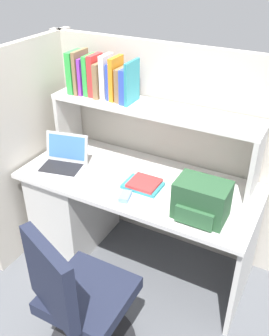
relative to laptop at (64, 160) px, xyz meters
name	(u,v)px	position (x,y,z in m)	size (l,w,h in m)	color
ground_plane	(138,259)	(0.54, 0.09, -0.78)	(8.00, 8.00, 0.00)	#595B60
desk	(92,203)	(0.15, 0.09, -0.38)	(1.60, 0.70, 0.73)	silver
cubicle_partition_rear	(162,150)	(0.54, 0.47, -0.01)	(1.84, 0.05, 1.55)	#BCB5A8
cubicle_partition_left	(34,148)	(-0.31, 0.04, -0.01)	(0.05, 1.06, 1.55)	#BCB5A8
overhead_hutch	(152,121)	(0.54, 0.29, 0.30)	(1.44, 0.28, 0.45)	beige
reference_books_on_shelf	(102,78)	(0.16, 0.30, 0.53)	(0.48, 0.19, 0.29)	green
laptop	(64,160)	(0.00, 0.00, 0.00)	(0.36, 0.32, 0.22)	#B7BABF
backpack	(201,201)	(1.03, -0.08, 0.06)	(0.30, 0.23, 0.23)	#264C2D
computer_mouse	(125,196)	(0.57, -0.13, -0.03)	(0.06, 0.10, 0.03)	#7299C6
paper_cup	(102,182)	(0.38, -0.09, -0.01)	(0.08, 0.08, 0.08)	white
desk_book_stack	(143,184)	(0.61, 0.04, -0.03)	(0.24, 0.18, 0.04)	teal
office_chair	(81,307)	(0.62, -0.72, -0.39)	(0.53, 0.55, 0.93)	black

